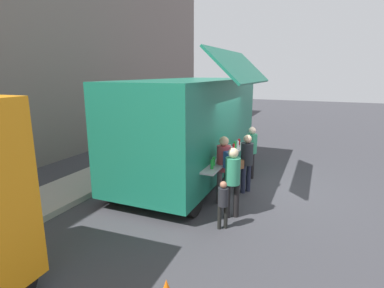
% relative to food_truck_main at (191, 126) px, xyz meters
% --- Properties ---
extents(ground_plane, '(60.00, 60.00, 0.00)m').
position_rel_food_truck_main_xyz_m(ground_plane, '(-0.04, -1.89, -1.67)').
color(ground_plane, '#38383D').
extents(curb_strip, '(28.00, 1.60, 0.15)m').
position_rel_food_truck_main_xyz_m(curb_strip, '(-4.00, 2.62, -1.60)').
color(curb_strip, '#9E998E').
rests_on(curb_strip, ground).
extents(food_truck_main, '(6.24, 3.37, 3.84)m').
position_rel_food_truck_main_xyz_m(food_truck_main, '(0.00, 0.00, 0.00)').
color(food_truck_main, '#186F55').
rests_on(food_truck_main, ground).
extents(trash_bin, '(0.60, 0.60, 0.98)m').
position_rel_food_truck_main_xyz_m(trash_bin, '(4.08, 2.32, -1.18)').
color(trash_bin, '#2F6435').
rests_on(trash_bin, ground).
extents(customer_front_ordering, '(0.52, 0.40, 1.63)m').
position_rel_food_truck_main_xyz_m(customer_front_ordering, '(-0.54, -1.88, -0.70)').
color(customer_front_ordering, '#1D2235').
rests_on(customer_front_ordering, ground).
extents(customer_mid_with_backpack, '(0.51, 0.55, 1.73)m').
position_rel_food_truck_main_xyz_m(customer_mid_with_backpack, '(-1.46, -1.54, -0.61)').
color(customer_mid_with_backpack, '#4E4446').
rests_on(customer_mid_with_backpack, ground).
extents(customer_rear_waiting, '(0.34, 0.34, 1.65)m').
position_rel_food_truck_main_xyz_m(customer_rear_waiting, '(-2.17, -1.95, -0.68)').
color(customer_rear_waiting, black).
rests_on(customer_rear_waiting, ground).
extents(customer_extra_browsing, '(0.33, 0.33, 1.63)m').
position_rel_food_truck_main_xyz_m(customer_extra_browsing, '(0.75, -1.74, -0.70)').
color(customer_extra_browsing, black).
rests_on(customer_extra_browsing, ground).
extents(child_near_queue, '(0.22, 0.22, 1.07)m').
position_rel_food_truck_main_xyz_m(child_near_queue, '(-2.76, -1.92, -1.03)').
color(child_near_queue, black).
rests_on(child_near_queue, ground).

